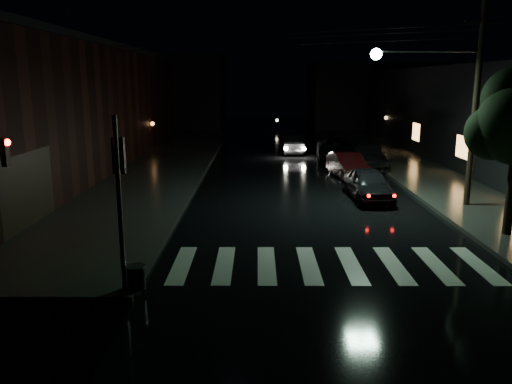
{
  "coord_description": "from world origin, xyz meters",
  "views": [
    {
      "loc": [
        0.94,
        -12.85,
        5.11
      ],
      "look_at": [
        0.89,
        2.82,
        1.6
      ],
      "focal_mm": 35.0,
      "sensor_mm": 36.0,
      "label": 1
    }
  ],
  "objects_px": {
    "parked_car_b": "(348,165)",
    "parked_car_c": "(366,155)",
    "parked_car_a": "(369,184)",
    "parked_car_d": "(337,150)",
    "oncoming_car": "(291,144)"
  },
  "relations": [
    {
      "from": "parked_car_a",
      "to": "parked_car_d",
      "type": "height_order",
      "value": "parked_car_d"
    },
    {
      "from": "parked_car_d",
      "to": "oncoming_car",
      "type": "height_order",
      "value": "parked_car_d"
    },
    {
      "from": "parked_car_b",
      "to": "oncoming_car",
      "type": "height_order",
      "value": "same"
    },
    {
      "from": "parked_car_a",
      "to": "oncoming_car",
      "type": "height_order",
      "value": "parked_car_a"
    },
    {
      "from": "parked_car_b",
      "to": "parked_car_d",
      "type": "distance_m",
      "value": 5.38
    },
    {
      "from": "oncoming_car",
      "to": "parked_car_c",
      "type": "bearing_deg",
      "value": 121.45
    },
    {
      "from": "parked_car_a",
      "to": "parked_car_d",
      "type": "relative_size",
      "value": 0.76
    },
    {
      "from": "parked_car_a",
      "to": "parked_car_c",
      "type": "relative_size",
      "value": 0.78
    },
    {
      "from": "parked_car_a",
      "to": "parked_car_b",
      "type": "relative_size",
      "value": 1.0
    },
    {
      "from": "parked_car_b",
      "to": "parked_car_c",
      "type": "xyz_separation_m",
      "value": [
        1.6,
        3.01,
        0.08
      ]
    },
    {
      "from": "parked_car_b",
      "to": "parked_car_d",
      "type": "bearing_deg",
      "value": 81.02
    },
    {
      "from": "parked_car_a",
      "to": "oncoming_car",
      "type": "distance_m",
      "value": 14.42
    },
    {
      "from": "parked_car_c",
      "to": "oncoming_car",
      "type": "distance_m",
      "value": 7.29
    },
    {
      "from": "parked_car_a",
      "to": "parked_car_c",
      "type": "bearing_deg",
      "value": 77.4
    },
    {
      "from": "oncoming_car",
      "to": "parked_car_a",
      "type": "bearing_deg",
      "value": 97.6
    }
  ]
}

